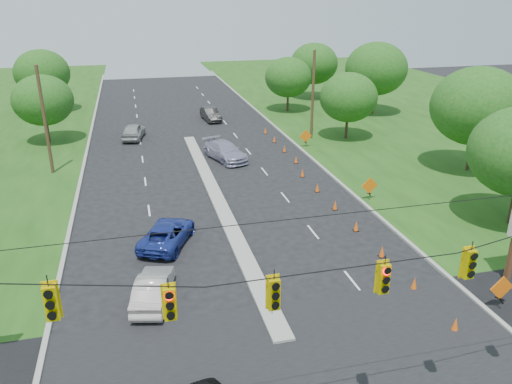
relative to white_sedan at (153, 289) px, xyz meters
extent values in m
cube|color=gray|center=(-4.79, 21.32, -0.72)|extent=(0.25, 110.00, 0.16)
cube|color=gray|center=(15.41, 21.32, -0.72)|extent=(0.25, 110.00, 0.16)
cube|color=gray|center=(5.31, 12.32, -0.72)|extent=(1.00, 34.00, 0.18)
cylinder|color=gray|center=(5.31, -2.68, 0.18)|extent=(0.06, 0.06, 1.80)
cube|color=white|center=(5.31, -2.68, 0.98)|extent=(0.55, 0.04, 0.70)
cylinder|color=black|center=(5.31, -9.68, 6.28)|extent=(24.00, 0.04, 0.04)
cube|color=#E8C800|center=(-2.69, -9.68, 6.03)|extent=(0.34, 0.24, 1.00)
cube|color=#E8C800|center=(0.31, -9.68, 5.51)|extent=(0.34, 0.24, 1.00)
cube|color=#E8C800|center=(3.31, -9.68, 5.33)|extent=(0.34, 0.24, 1.00)
cube|color=#E8C800|center=(6.81, -9.68, 5.33)|extent=(0.34, 0.24, 1.00)
cube|color=#E8C800|center=(9.81, -9.68, 5.42)|extent=(0.34, 0.24, 1.00)
cylinder|color=#422D1C|center=(-7.19, 21.32, 3.78)|extent=(0.28, 0.28, 9.00)
cylinder|color=#422D1C|center=(17.81, 26.32, 3.78)|extent=(0.28, 0.28, 9.00)
cone|color=#ED5811|center=(13.04, -5.68, -0.37)|extent=(0.32, 0.32, 0.70)
cone|color=#ED5811|center=(13.04, -2.18, -0.37)|extent=(0.32, 0.32, 0.70)
cone|color=#ED5811|center=(13.04, 1.32, -0.37)|extent=(0.32, 0.32, 0.70)
cone|color=#ED5811|center=(13.04, 4.82, -0.37)|extent=(0.32, 0.32, 0.70)
cone|color=#ED5811|center=(13.04, 8.32, -0.37)|extent=(0.32, 0.32, 0.70)
cone|color=#ED5811|center=(13.04, 11.82, -0.37)|extent=(0.32, 0.32, 0.70)
cone|color=#ED5811|center=(13.04, 15.32, -0.37)|extent=(0.32, 0.32, 0.70)
cone|color=#ED5811|center=(13.64, 18.82, -0.37)|extent=(0.32, 0.32, 0.70)
cone|color=#ED5811|center=(13.64, 22.32, -0.37)|extent=(0.32, 0.32, 0.70)
cone|color=#ED5811|center=(13.64, 25.82, -0.37)|extent=(0.32, 0.32, 0.70)
cone|color=#ED5811|center=(13.64, 29.32, -0.37)|extent=(0.32, 0.32, 0.70)
cube|color=black|center=(16.11, -4.68, -0.17)|extent=(0.06, 0.58, 0.26)
cube|color=black|center=(16.11, -4.68, -0.17)|extent=(0.06, 0.58, 0.26)
cube|color=orange|center=(16.11, -4.68, 0.43)|extent=(1.27, 0.05, 1.27)
cube|color=black|center=(16.11, 9.32, -0.17)|extent=(0.06, 0.58, 0.26)
cube|color=black|center=(16.11, 9.32, -0.17)|extent=(0.06, 0.58, 0.26)
cube|color=orange|center=(16.11, 9.32, 0.43)|extent=(1.27, 0.05, 1.27)
cube|color=black|center=(16.11, 23.32, -0.17)|extent=(0.06, 0.58, 0.26)
cube|color=black|center=(16.11, 23.32, -0.17)|extent=(0.06, 0.58, 0.26)
cube|color=orange|center=(16.11, 23.32, 0.43)|extent=(1.27, 0.05, 1.27)
cylinder|color=black|center=(-8.69, 31.32, 0.54)|extent=(0.28, 0.28, 2.52)
ellipsoid|color=#194C14|center=(-8.69, 31.32, 3.62)|extent=(5.88, 5.88, 5.04)
cylinder|color=black|center=(-10.69, 46.32, 0.72)|extent=(0.28, 0.28, 2.88)
ellipsoid|color=#194C14|center=(-10.69, 46.32, 4.24)|extent=(6.72, 6.72, 5.76)
cylinder|color=black|center=(27.31, 13.32, 0.90)|extent=(0.28, 0.28, 3.24)
ellipsoid|color=#194C14|center=(27.31, 13.32, 4.86)|extent=(7.56, 7.56, 6.48)
cylinder|color=black|center=(21.31, 25.32, 0.54)|extent=(0.28, 0.28, 2.52)
ellipsoid|color=#194C14|center=(21.31, 25.32, 3.62)|extent=(5.88, 5.88, 5.04)
cylinder|color=black|center=(29.31, 35.32, 0.90)|extent=(0.28, 0.28, 3.24)
ellipsoid|color=#194C14|center=(29.31, 35.32, 4.86)|extent=(7.56, 7.56, 6.48)
cylinder|color=black|center=(25.31, 46.32, 0.72)|extent=(0.28, 0.28, 2.88)
ellipsoid|color=#194C14|center=(25.31, 46.32, 4.24)|extent=(6.72, 6.72, 5.76)
cylinder|color=black|center=(19.31, 39.32, 0.54)|extent=(0.28, 0.28, 2.52)
ellipsoid|color=#194C14|center=(19.31, 39.32, 3.62)|extent=(5.88, 5.88, 5.04)
imported|color=#C0B2AE|center=(0.00, 0.00, 0.00)|extent=(2.48, 4.59, 1.43)
imported|color=navy|center=(1.16, 5.96, -0.02)|extent=(4.19, 5.55, 1.40)
imported|color=#928EAB|center=(7.68, 21.40, 0.09)|extent=(3.88, 6.03, 1.62)
imported|color=#969696|center=(-0.27, 30.69, 0.09)|extent=(2.84, 5.03, 1.62)
imported|color=black|center=(8.86, 36.75, 0.04)|extent=(2.08, 4.73, 1.51)
camera|label=1|loc=(-0.22, -21.55, 13.48)|focal=35.00mm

